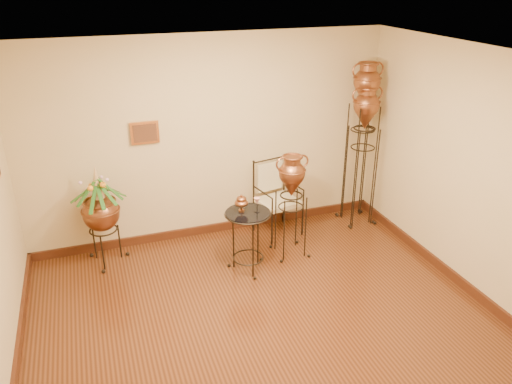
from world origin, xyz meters
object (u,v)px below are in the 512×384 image
object	(u,v)px
armchair	(278,199)
side_table	(248,240)
amphora_tall	(361,143)
planter_urn	(100,209)
amphora_mid	(362,156)

from	to	relation	value
armchair	side_table	distance (m)	1.05
amphora_tall	armchair	size ratio (longest dim) A/B	2.23
amphora_tall	planter_urn	size ratio (longest dim) A/B	1.74
amphora_tall	armchair	bearing A→B (deg)	-180.00
amphora_mid	armchair	xyz separation A→B (m)	(-1.27, 0.04, -0.51)
amphora_mid	armchair	world-z (taller)	amphora_mid
amphora_tall	side_table	xyz separation A→B (m)	(-1.98, -0.77, -0.80)
amphora_tall	planter_urn	world-z (taller)	amphora_tall
amphora_tall	planter_urn	bearing A→B (deg)	180.00
amphora_tall	side_table	world-z (taller)	amphora_tall
amphora_mid	armchair	size ratio (longest dim) A/B	1.93
amphora_tall	amphora_mid	bearing A→B (deg)	-90.00
planter_urn	armchair	size ratio (longest dim) A/B	1.28
amphora_mid	armchair	bearing A→B (deg)	178.00
amphora_tall	armchair	xyz separation A→B (m)	(-1.27, -0.00, -0.68)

